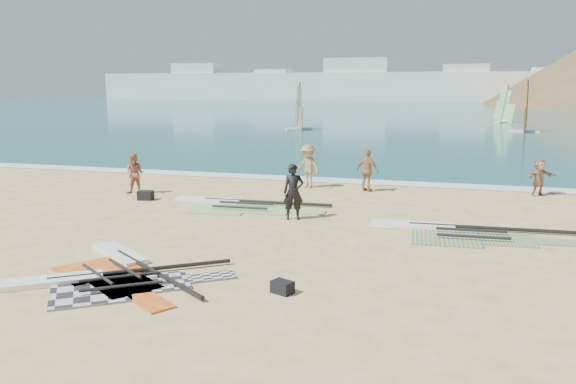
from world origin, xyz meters
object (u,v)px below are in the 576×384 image
(gear_bag_near, at_px, (146,195))
(beachgoer_mid, at_px, (308,166))
(person_wetsuit, at_px, (293,192))
(beachgoer_right, at_px, (539,177))
(beachgoer_left, at_px, (135,174))
(gear_bag_far, at_px, (282,287))
(rig_green, at_px, (234,205))
(rig_orange, at_px, (454,232))
(beachgoer_back, at_px, (367,171))
(rig_grey, at_px, (100,282))
(rig_red, at_px, (120,267))

(gear_bag_near, height_order, beachgoer_mid, beachgoer_mid)
(person_wetsuit, height_order, beachgoer_right, person_wetsuit)
(beachgoer_left, relative_size, beachgoer_mid, 0.89)
(gear_bag_far, bearing_deg, beachgoer_right, 62.35)
(gear_bag_near, distance_m, gear_bag_far, 11.65)
(rig_green, relative_size, rig_orange, 1.00)
(rig_orange, bearing_deg, person_wetsuit, 172.24)
(beachgoer_back, distance_m, beachgoer_right, 7.04)
(person_wetsuit, bearing_deg, beachgoer_back, 54.66)
(rig_grey, distance_m, gear_bag_near, 9.79)
(rig_green, xyz_separation_m, beachgoer_mid, (1.76, 4.53, 0.92))
(rig_red, bearing_deg, person_wetsuit, 100.80)
(person_wetsuit, relative_size, beachgoer_mid, 0.99)
(person_wetsuit, height_order, beachgoer_mid, beachgoer_mid)
(rig_grey, relative_size, beachgoer_right, 3.29)
(beachgoer_back, xyz_separation_m, beachgoer_right, (6.97, 0.97, -0.13))
(rig_orange, distance_m, beachgoer_right, 8.02)
(rig_grey, xyz_separation_m, beachgoer_back, (4.32, 13.20, 0.86))
(rig_grey, relative_size, beachgoer_mid, 2.65)
(rig_orange, relative_size, rig_red, 1.35)
(beachgoer_right, bearing_deg, beachgoer_mid, 151.67)
(rig_grey, relative_size, rig_green, 0.82)
(rig_green, height_order, gear_bag_near, gear_bag_near)
(gear_bag_far, distance_m, person_wetsuit, 6.98)
(rig_red, bearing_deg, beachgoer_mid, 116.20)
(rig_green, relative_size, rig_red, 1.34)
(rig_red, relative_size, beachgoer_back, 2.57)
(beachgoer_left, bearing_deg, person_wetsuit, -26.28)
(beachgoer_mid, bearing_deg, gear_bag_far, -54.57)
(rig_grey, distance_m, beachgoer_right, 18.13)
(beachgoer_left, xyz_separation_m, beachgoer_right, (16.28, 4.22, -0.08))
(gear_bag_far, relative_size, person_wetsuit, 0.24)
(rig_grey, relative_size, rig_red, 1.10)
(beachgoer_right, bearing_deg, rig_orange, -148.28)
(beachgoer_left, bearing_deg, gear_bag_near, -51.38)
(beachgoer_right, bearing_deg, gear_bag_far, -150.73)
(gear_bag_near, bearing_deg, beachgoer_mid, 38.26)
(person_wetsuit, bearing_deg, gear_bag_far, -95.68)
(gear_bag_near, relative_size, person_wetsuit, 0.30)
(rig_grey, distance_m, beachgoer_back, 13.91)
(beachgoer_mid, relative_size, beachgoer_back, 1.07)
(rig_grey, distance_m, beachgoer_mid, 13.50)
(rig_green, relative_size, beachgoer_back, 3.46)
(beachgoer_back, bearing_deg, rig_red, 93.47)
(gear_bag_far, height_order, beachgoer_back, beachgoer_back)
(rig_grey, xyz_separation_m, beachgoer_left, (-4.99, 9.95, 0.81))
(gear_bag_near, height_order, gear_bag_far, gear_bag_near)
(gear_bag_near, distance_m, beachgoer_left, 1.59)
(rig_orange, distance_m, gear_bag_far, 7.31)
(gear_bag_far, bearing_deg, beachgoer_mid, 101.36)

